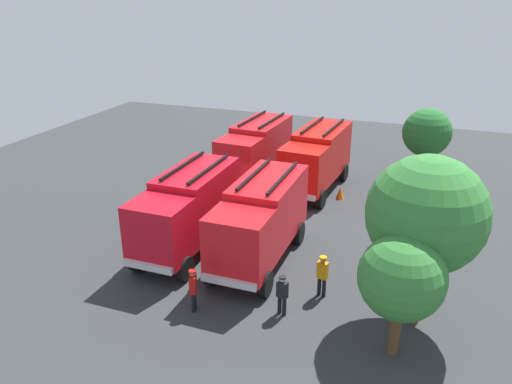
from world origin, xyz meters
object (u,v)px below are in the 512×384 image
at_px(firefighter_2, 322,274).
at_px(firefighter_3, 282,293).
at_px(fire_truck_3, 260,218).
at_px(traffic_cone_1, 340,193).
at_px(traffic_cone_0, 237,158).
at_px(firefighter_4, 193,288).
at_px(firefighter_0, 231,190).
at_px(fire_truck_0, 256,148).
at_px(fire_truck_2, 317,156).
at_px(tree_1, 426,215).
at_px(traffic_cone_2, 207,201).
at_px(tree_2, 402,278).
at_px(firefighter_1, 246,146).
at_px(tree_0, 427,133).
at_px(fire_truck_1, 187,207).

relative_size(firefighter_2, firefighter_3, 1.08).
xyz_separation_m(fire_truck_3, firefighter_3, (3.64, 2.18, -1.22)).
bearing_deg(traffic_cone_1, traffic_cone_0, -115.94).
bearing_deg(firefighter_4, firefighter_0, 87.52).
distance_m(fire_truck_0, traffic_cone_1, 6.26).
distance_m(firefighter_2, firefighter_4, 5.21).
bearing_deg(firefighter_4, firefighter_2, 14.20).
height_order(fire_truck_0, firefighter_2, fire_truck_0).
distance_m(fire_truck_3, traffic_cone_1, 8.99).
height_order(firefighter_4, traffic_cone_1, firefighter_4).
distance_m(firefighter_4, traffic_cone_0, 17.92).
bearing_deg(fire_truck_2, tree_1, 33.87).
relative_size(fire_truck_0, fire_truck_3, 1.02).
distance_m(firefighter_4, tree_1, 9.04).
relative_size(fire_truck_0, traffic_cone_2, 13.11).
bearing_deg(firefighter_0, firefighter_4, 105.59).
bearing_deg(firefighter_2, traffic_cone_0, 45.38).
bearing_deg(fire_truck_3, firefighter_2, 61.00).
relative_size(fire_truck_3, tree_2, 1.61).
height_order(traffic_cone_0, traffic_cone_2, traffic_cone_0).
height_order(fire_truck_0, firefighter_1, fire_truck_0).
bearing_deg(firefighter_0, firefighter_1, -73.28).
bearing_deg(tree_2, traffic_cone_0, -143.38).
relative_size(fire_truck_0, tree_1, 1.12).
distance_m(firefighter_0, tree_0, 13.16).
bearing_deg(tree_0, fire_truck_3, -25.55).
bearing_deg(traffic_cone_2, fire_truck_3, 45.96).
xyz_separation_m(tree_2, traffic_cone_2, (-9.30, -11.46, -2.73)).
height_order(firefighter_3, tree_1, tree_1).
relative_size(firefighter_3, tree_2, 0.37).
height_order(firefighter_4, traffic_cone_0, firefighter_4).
relative_size(firefighter_2, traffic_cone_2, 3.25).
height_order(fire_truck_1, traffic_cone_2, fire_truck_1).
bearing_deg(tree_1, firefighter_0, -126.13).
relative_size(tree_1, traffic_cone_0, 9.15).
distance_m(fire_truck_2, firefighter_0, 5.84).
height_order(firefighter_1, firefighter_2, firefighter_2).
xyz_separation_m(fire_truck_1, traffic_cone_1, (-8.63, 5.68, -1.80)).
bearing_deg(firefighter_2, traffic_cone_2, 63.06).
bearing_deg(firefighter_3, fire_truck_0, 38.68).
distance_m(firefighter_3, traffic_cone_1, 12.23).
distance_m(firefighter_1, traffic_cone_1, 9.66).
bearing_deg(traffic_cone_2, tree_2, 50.93).
bearing_deg(firefighter_2, fire_truck_0, 43.34).
relative_size(fire_truck_3, traffic_cone_1, 10.24).
bearing_deg(fire_truck_3, traffic_cone_0, -153.17).
xyz_separation_m(fire_truck_1, tree_0, (-13.55, 10.09, 1.05)).
bearing_deg(tree_1, traffic_cone_1, -155.76).
height_order(firefighter_2, tree_1, tree_1).
distance_m(fire_truck_3, tree_0, 14.99).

